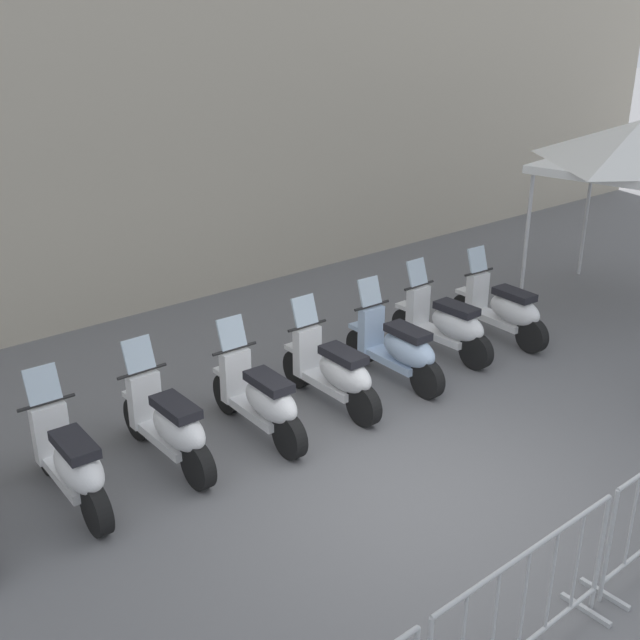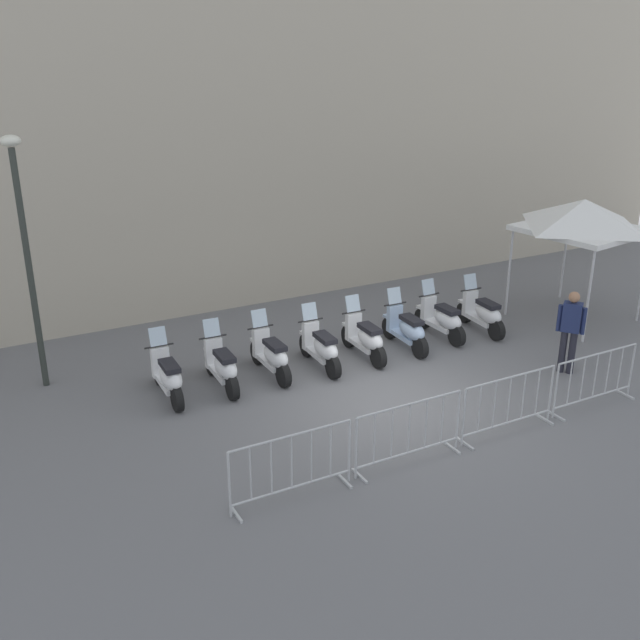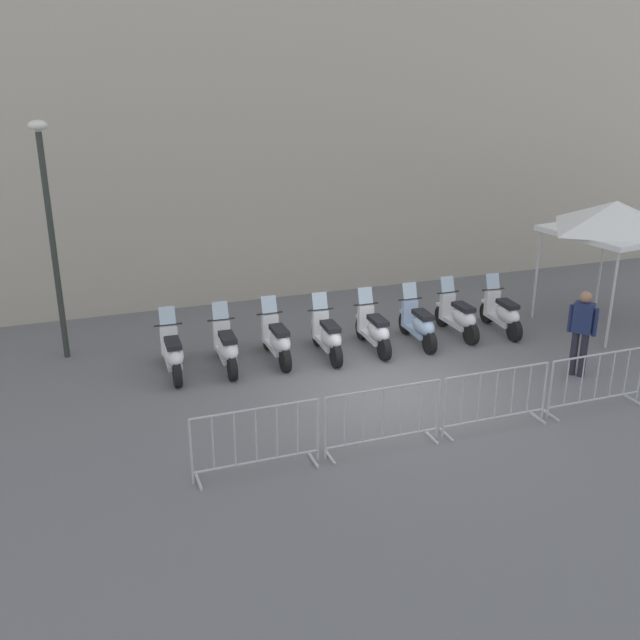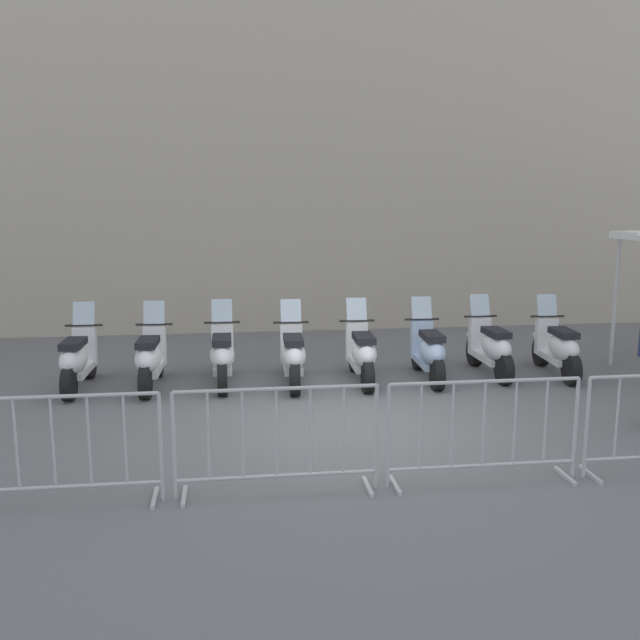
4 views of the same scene
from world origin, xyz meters
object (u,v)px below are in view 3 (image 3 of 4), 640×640
Objects in this scene: motorcycle_0 at (173,354)px; canopy_tent at (615,218)px; motorcycle_1 at (227,348)px; barrier_segment_3 at (597,382)px; barrier_segment_2 at (496,400)px; motorcycle_3 at (328,337)px; motorcycle_4 at (374,330)px; motorcycle_6 at (459,317)px; street_lamp at (49,216)px; motorcycle_7 at (503,314)px; motorcycle_5 at (419,325)px; motorcycle_2 at (277,341)px; barrier_segment_1 at (383,419)px; officer_near_row_end at (582,329)px; barrier_segment_0 at (256,441)px.

canopy_tent is (9.73, -1.95, 2.06)m from motorcycle_0.
motorcycle_1 is 6.94m from barrier_segment_3.
barrier_segment_3 is at bearing -8.84° from barrier_segment_2.
barrier_segment_2 is 6.59m from canopy_tent.
motorcycle_3 is 1.06m from motorcycle_4.
barrier_segment_2 is at bearing -48.92° from motorcycle_0.
canopy_tent is at bearing -15.81° from motorcycle_6.
motorcycle_6 is (6.27, -0.97, 0.00)m from motorcycle_0.
motorcycle_7 is at bearing -20.03° from street_lamp.
motorcycle_5 is at bearing 179.14° from motorcycle_6.
canopy_tent is at bearing -11.89° from motorcycle_2.
canopy_tent is at bearing -11.33° from motorcycle_0.
street_lamp reaches higher than barrier_segment_1.
motorcycle_1 is at bearing 168.72° from canopy_tent.
street_lamp is (-7.94, 2.96, 2.51)m from motorcycle_6.
motorcycle_1 is 1.00× the size of motorcycle_3.
motorcycle_2 is 0.88× the size of barrier_segment_1.
canopy_tent reaches higher than motorcycle_1.
motorcycle_1 is 0.88× the size of barrier_segment_2.
motorcycle_5 is 3.37m from officer_near_row_end.
barrier_segment_3 is (1.93, -4.18, 0.07)m from motorcycle_4.
motorcycle_0 is 7.40m from motorcycle_7.
motorcycle_7 is (2.09, -0.32, 0.00)m from motorcycle_5.
motorcycle_5 is 3.88m from barrier_segment_2.
motorcycle_0 is 1.00× the size of motorcycle_5.
barrier_segment_1 is (-3.17, -3.39, 0.07)m from motorcycle_5.
canopy_tent reaches higher than barrier_segment_3.
officer_near_row_end is at bearing -31.12° from motorcycle_1.
street_lamp is at bearing 148.24° from motorcycle_2.
motorcycle_7 is 3.27m from canopy_tent.
barrier_segment_2 is 2.05m from barrier_segment_3.
motorcycle_4 is 1.00× the size of motorcycle_5.
barrier_segment_1 is at bearing -133.07° from motorcycle_5.
barrier_segment_0 is 2.05m from barrier_segment_1.
officer_near_row_end is at bearing -58.29° from motorcycle_5.
barrier_segment_3 is at bearing -77.50° from motorcycle_5.
street_lamp reaches higher than motorcycle_3.
barrier_segment_1 is 8.31m from canopy_tent.
motorcycle_7 is 4.67m from barrier_segment_2.
barrier_segment_0 is at bearing -178.01° from officer_near_row_end.
canopy_tent is at bearing 25.51° from barrier_segment_2.
motorcycle_2 is 1.00× the size of motorcycle_3.
canopy_tent is (3.46, -0.98, 2.06)m from motorcycle_6.
motorcycle_2 reaches higher than barrier_segment_1.
barrier_segment_2 is 0.67× the size of canopy_tent.
barrier_segment_0 is at bearing 171.16° from barrier_segment_2.
barrier_segment_0 is at bearing 171.16° from barrier_segment_1.
officer_near_row_end is (-0.34, -2.51, 0.53)m from motorcycle_7.
motorcycle_7 is 0.36× the size of street_lamp.
barrier_segment_3 is (0.89, -4.02, 0.07)m from motorcycle_5.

